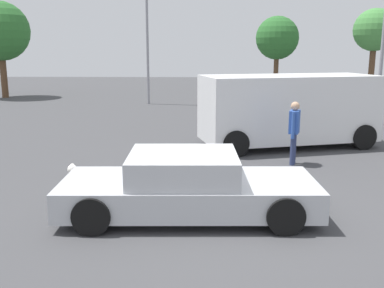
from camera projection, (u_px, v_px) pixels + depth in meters
ground_plane at (208, 215)px, 8.08m from camera, size 80.00×80.00×0.00m
sedan_foreground at (187, 187)px, 7.96m from camera, size 4.61×2.03×1.16m
dog at (72, 170)px, 10.21m from camera, size 0.32×0.61×0.38m
van_white at (288, 108)px, 13.57m from camera, size 5.62×3.39×2.19m
pedestrian at (294, 127)px, 11.41m from camera, size 0.35×0.55×1.66m
light_post_near at (147, 16)px, 23.32m from camera, size 0.44×0.44×7.02m
tree_back_left at (375, 31)px, 30.02m from camera, size 2.87×2.87×5.68m
tree_back_center at (0, 31)px, 26.64m from camera, size 3.56×3.56×5.81m
tree_back_right at (277, 38)px, 32.31m from camera, size 3.15×3.15×5.34m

